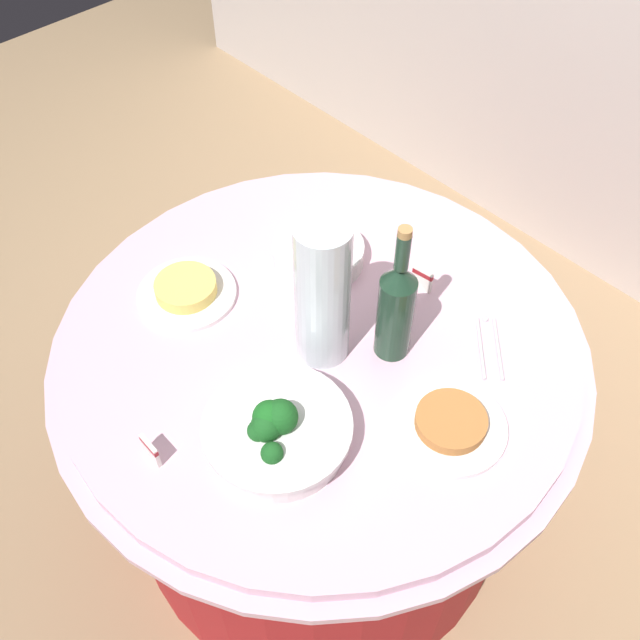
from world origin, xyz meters
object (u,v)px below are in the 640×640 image
object	(u,v)px
broccoli_bowl	(277,430)
decorative_fruit_vase	(322,301)
food_plate_noodles	(186,291)
label_placard_front	(150,450)
label_placard_mid	(422,278)
wine_bottle	(396,307)
plate_stack	(318,253)
serving_tongs	(489,346)
food_plate_peanuts	(450,424)

from	to	relation	value
broccoli_bowl	decorative_fruit_vase	xyz separation A→B (m)	(-0.10, 0.22, 0.11)
broccoli_bowl	food_plate_noodles	distance (m)	0.43
decorative_fruit_vase	label_placard_front	size ratio (longest dim) A/B	6.18
broccoli_bowl	label_placard_mid	bearing A→B (deg)	98.84
wine_bottle	label_placard_front	distance (m)	0.54
label_placard_mid	plate_stack	bearing A→B (deg)	-153.74
wine_bottle	label_placard_front	bearing A→B (deg)	-103.92
decorative_fruit_vase	label_placard_front	distance (m)	0.42
plate_stack	decorative_fruit_vase	size ratio (longest dim) A/B	0.62
serving_tongs	food_plate_noodles	xyz separation A→B (m)	(-0.55, -0.37, 0.01)
plate_stack	wine_bottle	size ratio (longest dim) A/B	0.62
wine_bottle	food_plate_peanuts	xyz separation A→B (m)	(0.21, -0.06, -0.12)
label_placard_front	serving_tongs	bearing A→B (deg)	68.17
food_plate_noodles	label_placard_mid	bearing A→B (deg)	49.11
broccoli_bowl	food_plate_noodles	world-z (taller)	broccoli_bowl
broccoli_bowl	plate_stack	bearing A→B (deg)	127.51
broccoli_bowl	label_placard_front	bearing A→B (deg)	-124.88
decorative_fruit_vase	food_plate_noodles	world-z (taller)	decorative_fruit_vase
food_plate_noodles	label_placard_mid	world-z (taller)	label_placard_mid
plate_stack	serving_tongs	world-z (taller)	plate_stack
decorative_fruit_vase	plate_stack	bearing A→B (deg)	138.39
plate_stack	wine_bottle	bearing A→B (deg)	-12.80
broccoli_bowl	label_placard_front	size ratio (longest dim) A/B	5.09
wine_bottle	label_placard_front	world-z (taller)	wine_bottle
plate_stack	label_placard_front	distance (m)	0.60
plate_stack	food_plate_noodles	bearing A→B (deg)	-113.07
label_placard_front	label_placard_mid	xyz separation A→B (m)	(0.06, 0.69, 0.00)
wine_bottle	label_placard_mid	distance (m)	0.21
decorative_fruit_vase	serving_tongs	distance (m)	0.38
decorative_fruit_vase	food_plate_peanuts	distance (m)	0.34
plate_stack	serving_tongs	xyz separation A→B (m)	(0.43, 0.09, -0.02)
broccoli_bowl	wine_bottle	world-z (taller)	wine_bottle
serving_tongs	broccoli_bowl	bearing A→B (deg)	-105.69
broccoli_bowl	serving_tongs	world-z (taller)	broccoli_bowl
serving_tongs	label_placard_front	xyz separation A→B (m)	(-0.27, -0.66, 0.03)
food_plate_peanuts	label_placard_mid	xyz separation A→B (m)	(-0.28, 0.24, 0.02)
food_plate_peanuts	broccoli_bowl	bearing A→B (deg)	-128.10
decorative_fruit_vase	label_placard_mid	world-z (taller)	decorative_fruit_vase
serving_tongs	label_placard_mid	world-z (taller)	label_placard_mid
broccoli_bowl	serving_tongs	distance (m)	0.49
wine_bottle	decorative_fruit_vase	world-z (taller)	decorative_fruit_vase
wine_bottle	label_placard_mid	size ratio (longest dim) A/B	6.11
broccoli_bowl	plate_stack	distance (m)	0.49
wine_bottle	label_placard_mid	bearing A→B (deg)	112.10
food_plate_peanuts	label_placard_mid	bearing A→B (deg)	139.89
plate_stack	label_placard_mid	xyz separation A→B (m)	(0.22, 0.11, 0.01)
food_plate_peanuts	serving_tongs	bearing A→B (deg)	108.37
label_placard_mid	food_plate_noodles	bearing A→B (deg)	-130.89
broccoli_bowl	wine_bottle	size ratio (longest dim) A/B	0.83
food_plate_noodles	label_placard_mid	xyz separation A→B (m)	(0.34, 0.40, 0.01)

